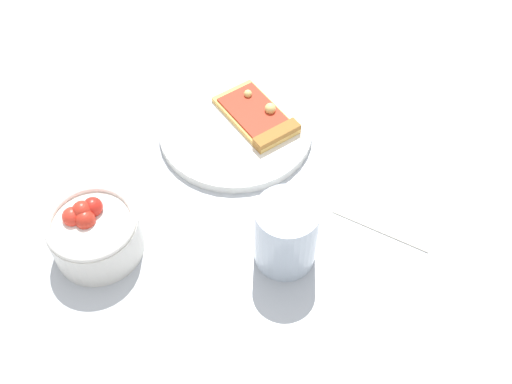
{
  "coord_description": "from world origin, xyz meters",
  "views": [
    {
      "loc": [
        -0.37,
        -0.45,
        0.68
      ],
      "look_at": [
        -0.03,
        -0.1,
        0.03
      ],
      "focal_mm": 42.79,
      "sensor_mm": 36.0,
      "label": 1
    }
  ],
  "objects": [
    {
      "name": "ground_plane",
      "position": [
        0.0,
        0.0,
        0.0
      ],
      "size": [
        2.4,
        2.4,
        0.0
      ],
      "primitive_type": "plane",
      "color": "#B2B7BC",
      "rests_on": "ground"
    },
    {
      "name": "plate",
      "position": [
        0.04,
        0.02,
        0.01
      ],
      "size": [
        0.23,
        0.23,
        0.01
      ],
      "primitive_type": "cylinder",
      "color": "white",
      "rests_on": "ground_plane"
    },
    {
      "name": "salad_bowl",
      "position": [
        -0.23,
        -0.01,
        0.03
      ],
      "size": [
        0.11,
        0.11,
        0.08
      ],
      "color": "white",
      "rests_on": "ground_plane"
    },
    {
      "name": "paper_napkin",
      "position": [
        0.12,
        -0.22,
        0.0
      ],
      "size": [
        0.17,
        0.17,
        0.0
      ],
      "primitive_type": "cube",
      "rotation": [
        0.0,
        0.0,
        0.31
      ],
      "color": "silver",
      "rests_on": "ground_plane"
    },
    {
      "name": "pizza_slice_main",
      "position": [
        0.07,
        0.0,
        0.02
      ],
      "size": [
        0.09,
        0.14,
        0.02
      ],
      "color": "#E5B256",
      "rests_on": "plate"
    },
    {
      "name": "soda_glass",
      "position": [
        -0.06,
        -0.18,
        0.05
      ],
      "size": [
        0.08,
        0.08,
        0.1
      ],
      "color": "silver",
      "rests_on": "ground_plane"
    }
  ]
}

